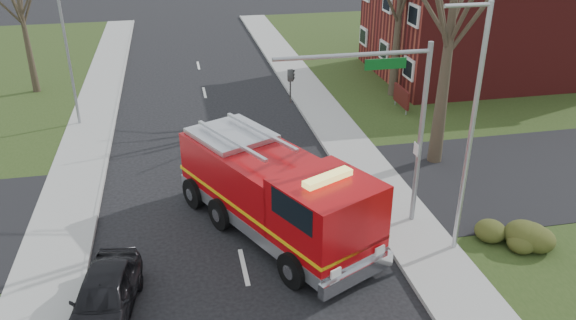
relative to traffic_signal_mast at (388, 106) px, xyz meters
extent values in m
plane|color=black|center=(-5.21, -1.50, -4.71)|extent=(120.00, 120.00, 0.00)
cube|color=gray|center=(0.99, -1.50, -4.63)|extent=(2.40, 80.00, 0.15)
cube|color=gray|center=(-11.41, -1.50, -4.63)|extent=(2.40, 80.00, 0.15)
cube|color=maroon|center=(13.79, 16.50, -1.21)|extent=(15.00, 10.00, 7.00)
cube|color=silver|center=(6.24, 16.50, -2.71)|extent=(0.12, 1.40, 1.20)
cube|color=#451210|center=(5.29, 11.00, -3.81)|extent=(0.12, 2.00, 1.00)
cylinder|color=gray|center=(5.29, 10.20, -4.26)|extent=(0.08, 0.08, 0.90)
cylinder|color=gray|center=(5.29, 11.80, -4.26)|extent=(0.08, 0.08, 0.90)
ellipsoid|color=#343D16|center=(3.79, -2.50, -4.13)|extent=(2.80, 2.00, 0.90)
cone|color=#332A1E|center=(4.29, 4.50, 1.29)|extent=(0.64, 0.64, 12.00)
cone|color=#332A1E|center=(5.79, 13.50, 0.54)|extent=(0.56, 0.56, 10.50)
cone|color=#332A1E|center=(-15.21, 18.50, -0.21)|extent=(0.44, 0.44, 9.00)
cylinder|color=gray|center=(1.29, 0.00, -1.31)|extent=(0.18, 0.18, 6.80)
cylinder|color=gray|center=(-1.31, 0.00, 1.79)|extent=(5.20, 0.14, 0.14)
cube|color=#0C591E|center=(-0.21, 0.00, 1.44)|extent=(1.40, 0.06, 0.35)
imported|color=black|center=(-3.31, 0.00, 1.44)|extent=(0.22, 0.18, 1.10)
cylinder|color=#B7BABF|center=(1.99, -2.00, -0.51)|extent=(0.16, 0.16, 8.40)
cylinder|color=#B7BABF|center=(1.29, -2.00, 3.59)|extent=(1.40, 0.12, 0.12)
cylinder|color=gray|center=(-12.01, 12.50, -1.21)|extent=(0.14, 0.14, 7.00)
cube|color=#A3070B|center=(-4.42, 1.66, -3.02)|extent=(5.02, 6.31, 2.28)
cube|color=#A3070B|center=(-2.60, -2.04, -2.86)|extent=(3.78, 3.78, 2.61)
cube|color=#B7BABF|center=(-3.85, 0.49, -3.95)|extent=(6.28, 8.86, 0.49)
cube|color=#E5B20C|center=(-3.85, 0.49, -3.35)|extent=(6.29, 8.86, 0.13)
cube|color=black|center=(-2.08, -3.12, -2.05)|extent=(2.31, 1.21, 0.92)
cube|color=#E5D866|center=(-2.60, -2.04, -1.40)|extent=(1.73, 1.11, 0.20)
cylinder|color=black|center=(-3.82, -2.76, -4.11)|extent=(0.87, 1.24, 1.19)
cylinder|color=black|center=(-1.29, -1.52, -4.11)|extent=(0.87, 1.24, 1.19)
cylinder|color=black|center=(-6.55, 2.80, -4.11)|extent=(0.87, 1.24, 1.19)
cylinder|color=black|center=(-4.01, 4.04, -4.11)|extent=(0.87, 1.24, 1.19)
imported|color=black|center=(-9.41, -2.99, -4.00)|extent=(2.22, 4.32, 1.41)
camera|label=1|loc=(-6.86, -16.56, 6.48)|focal=35.00mm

